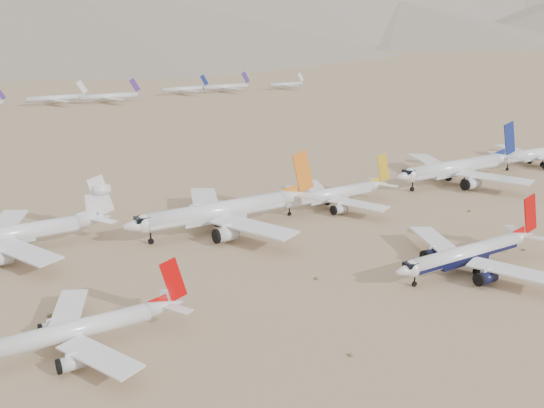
{
  "coord_description": "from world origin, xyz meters",
  "views": [
    {
      "loc": [
        -103.89,
        -86.43,
        55.58
      ],
      "look_at": [
        -20.64,
        49.25,
        7.0
      ],
      "focal_mm": 40.0,
      "sensor_mm": 36.0,
      "label": 1
    }
  ],
  "objects_px": {
    "second_airliner": "(81,329)",
    "row2_navy_widebody": "(459,167)",
    "main_airliner": "(470,253)",
    "row2_white_trijet": "(15,233)"
  },
  "relations": [
    {
      "from": "second_airliner",
      "to": "row2_navy_widebody",
      "type": "relative_size",
      "value": 0.68
    },
    {
      "from": "main_airliner",
      "to": "second_airliner",
      "type": "relative_size",
      "value": 1.15
    },
    {
      "from": "second_airliner",
      "to": "row2_white_trijet",
      "type": "bearing_deg",
      "value": 91.66
    },
    {
      "from": "main_airliner",
      "to": "row2_white_trijet",
      "type": "relative_size",
      "value": 0.91
    },
    {
      "from": "main_airliner",
      "to": "row2_white_trijet",
      "type": "xyz_separation_m",
      "value": [
        -87.17,
        66.9,
        0.7
      ]
    },
    {
      "from": "main_airliner",
      "to": "second_airliner",
      "type": "bearing_deg",
      "value": 172.24
    },
    {
      "from": "main_airliner",
      "to": "row2_navy_widebody",
      "type": "distance_m",
      "value": 81.2
    },
    {
      "from": "second_airliner",
      "to": "row2_white_trijet",
      "type": "distance_m",
      "value": 55.27
    },
    {
      "from": "main_airliner",
      "to": "row2_white_trijet",
      "type": "height_order",
      "value": "row2_white_trijet"
    },
    {
      "from": "second_airliner",
      "to": "row2_white_trijet",
      "type": "xyz_separation_m",
      "value": [
        -1.6,
        55.23,
        1.16
      ]
    }
  ]
}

